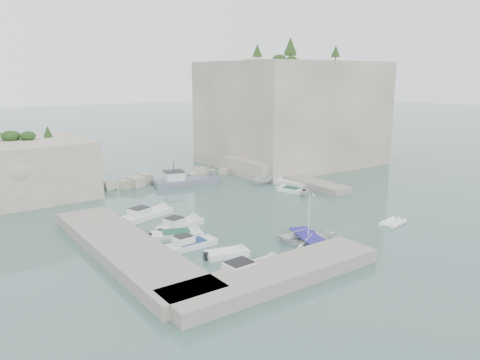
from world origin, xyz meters
TOP-DOWN VIEW (x-y plane):
  - ground at (0.00, 0.00)m, footprint 400.00×400.00m
  - cliff_east at (23.00, 23.00)m, footprint 26.00×22.00m
  - cliff_terrace at (13.00, 18.00)m, footprint 8.00×10.00m
  - outcrop_west at (-20.00, 25.00)m, footprint 16.00×14.00m
  - quay_west at (-17.00, -1.00)m, footprint 5.00×24.00m
  - quay_south at (-10.00, -12.50)m, footprint 18.00×4.00m
  - ledge_east at (13.50, 10.00)m, footprint 3.00×16.00m
  - breakwater at (-1.00, 22.00)m, footprint 28.00×3.00m
  - motorboat_a at (-11.04, 7.88)m, footprint 6.99×3.99m
  - motorboat_b at (-9.83, 2.55)m, footprint 6.03×3.48m
  - motorboat_c at (-11.43, 0.41)m, footprint 5.43×3.44m
  - motorboat_d at (-11.69, -2.77)m, footprint 5.37×1.83m
  - motorboat_e at (-10.21, -6.32)m, footprint 4.20×2.44m
  - motorboat_f at (-10.88, -10.30)m, footprint 6.99×2.43m
  - rowboat at (-1.96, -7.52)m, footprint 6.41×5.44m
  - inflatable_dinghy at (8.44, -9.06)m, footprint 3.39×2.07m
  - tender_east_a at (9.43, 4.80)m, footprint 3.62×3.33m
  - tender_east_b at (9.01, 7.06)m, footprint 2.35×4.33m
  - tender_east_c at (11.70, 9.96)m, footprint 3.56×5.57m
  - tender_east_d at (8.89, 12.81)m, footprint 4.21×1.60m
  - work_boat at (-0.06, 18.72)m, footprint 10.03×4.89m
  - rowboat_mast at (-1.96, -7.52)m, footprint 0.10×0.10m
  - vegetation at (17.83, 24.40)m, footprint 53.48×13.88m

SIDE VIEW (x-z plane):
  - ground at x=0.00m, z-range 0.00..0.00m
  - motorboat_a at x=-11.04m, z-range -0.70..0.70m
  - motorboat_b at x=-9.83m, z-range -0.70..0.70m
  - motorboat_c at x=-11.43m, z-range -0.35..0.35m
  - motorboat_d at x=-11.69m, z-range -0.70..0.70m
  - motorboat_e at x=-10.21m, z-range -0.35..0.35m
  - motorboat_f at x=-10.88m, z-range -0.70..0.70m
  - rowboat at x=-1.96m, z-range -0.56..0.56m
  - inflatable_dinghy at x=8.44m, z-range -0.22..0.22m
  - tender_east_a at x=9.43m, z-range -0.80..0.80m
  - tender_east_b at x=9.01m, z-range -0.35..0.35m
  - tender_east_c at x=11.70m, z-range -0.35..0.35m
  - tender_east_d at x=8.89m, z-range -0.81..0.81m
  - work_boat at x=-0.06m, z-range -1.10..1.10m
  - ledge_east at x=13.50m, z-range 0.00..0.80m
  - quay_west at x=-17.00m, z-range 0.00..1.10m
  - quay_south at x=-10.00m, z-range 0.00..1.10m
  - breakwater at x=-1.00m, z-range 0.00..1.40m
  - cliff_terrace at x=13.00m, z-range 0.00..2.50m
  - rowboat_mast at x=-1.96m, z-range 0.56..4.76m
  - outcrop_west at x=-20.00m, z-range 0.00..7.00m
  - cliff_east at x=23.00m, z-range 0.00..17.00m
  - vegetation at x=17.83m, z-range 11.23..24.63m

